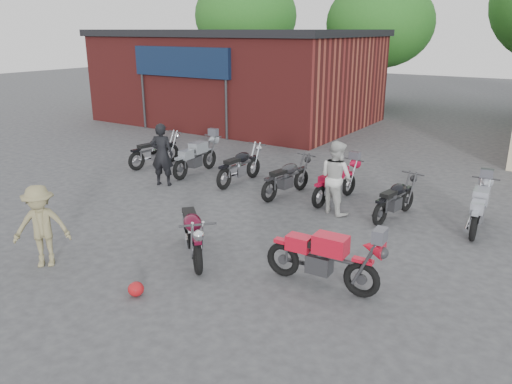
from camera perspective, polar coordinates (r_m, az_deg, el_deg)
The scene contains 17 objects.
ground at distance 9.12m, azimuth -6.45°, elevation -9.97°, with size 90.00×90.00×0.00m, color #39393B.
brick_building at distance 24.76m, azimuth -2.05°, elevation 12.81°, with size 12.00×8.00×4.00m, color maroon.
tree_0 at distance 34.08m, azimuth -1.17°, elevation 17.80°, with size 6.56×6.56×8.20m, color #144C14, non-canonical shape.
tree_1 at distance 29.94m, azimuth 13.84°, elevation 16.50°, with size 5.92×5.92×7.40m, color #144C14, non-canonical shape.
vintage_motorcycle at distance 9.74m, azimuth -7.31°, elevation -4.27°, with size 2.05×0.68×1.19m, color #530A20, non-canonical shape.
sportbike at distance 8.68m, azimuth 7.73°, elevation -7.21°, with size 2.04×0.67×1.18m, color red, non-canonical shape.
helmet at distance 8.76m, azimuth -13.56°, elevation -10.73°, with size 0.27×0.27×0.25m, color #A31115.
person_dark at distance 14.42m, azimuth -10.69°, elevation 4.23°, with size 0.65×0.43×1.79m, color black.
person_light at distance 12.13m, azimuth 9.13°, elevation 1.66°, with size 0.87×0.68×1.78m, color #BCBCB7.
person_tan at distance 10.10m, azimuth -23.33°, elevation -3.63°, with size 1.03×0.59×1.59m, color olive.
row_bike_0 at distance 16.63m, azimuth -11.47°, elevation 4.84°, with size 1.95×0.64×1.13m, color black, non-canonical shape.
row_bike_1 at distance 15.47m, azimuth -6.87°, elevation 4.17°, with size 2.02×0.67×1.17m, color gray, non-canonical shape.
row_bike_2 at distance 14.43m, azimuth -1.84°, elevation 3.20°, with size 1.96×0.65×1.14m, color black, non-canonical shape.
row_bike_3 at distance 13.35m, azimuth 3.55°, elevation 1.85°, with size 1.89×0.62×1.10m, color #242426, non-canonical shape.
row_bike_4 at distance 13.04m, azimuth 9.11°, elevation 1.22°, with size 1.86×0.61×1.08m, color #AA0E2E, non-canonical shape.
row_bike_5 at distance 12.18m, azimuth 15.65°, elevation -0.54°, with size 1.81×0.60×1.05m, color black, non-canonical shape.
row_bike_6 at distance 12.09m, azimuth 24.16°, elevation -1.50°, with size 1.90×0.63×1.10m, color #9799A4, non-canonical shape.
Camera 1 is at (5.23, -6.14, 4.27)m, focal length 35.00 mm.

